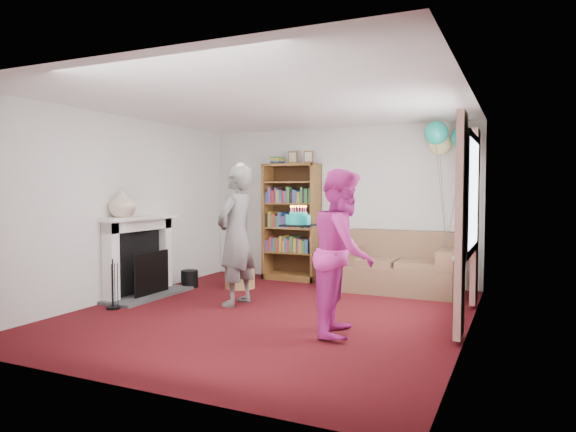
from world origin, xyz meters
The scene contains 16 objects.
ground centered at (0.00, 0.00, 0.00)m, with size 5.00×5.00×0.00m, color #35070D.
wall_back centered at (0.00, 2.51, 1.25)m, with size 4.50×0.02×2.50m, color silver.
wall_left centered at (-2.26, 0.00, 1.25)m, with size 0.02×5.00×2.50m, color silver.
wall_right centered at (2.26, 0.00, 1.25)m, with size 0.02×5.00×2.50m, color silver.
ceiling centered at (0.00, 0.00, 2.50)m, with size 4.50×5.00×0.01m, color white.
fireplace centered at (-2.09, 0.19, 0.51)m, with size 0.55×1.80×1.12m.
window_bay centered at (2.21, 0.60, 1.20)m, with size 0.14×2.02×2.20m.
wall_sconce centered at (-1.75, 2.36, 1.88)m, with size 0.16×0.23×0.16m.
bookcase centered at (-0.73, 2.30, 0.94)m, with size 0.91×0.42×2.13m.
sofa centered at (1.11, 2.07, 0.33)m, with size 1.65×0.87×0.87m.
wicker_basket centered at (-1.14, 1.27, 0.18)m, with size 0.45×0.45×0.40m.
person_striped centered at (-0.61, 0.27, 0.90)m, with size 0.66×0.43×1.80m, color black.
person_magenta centered at (1.07, -0.43, 0.85)m, with size 0.83×0.65×1.71m, color #C82890.
birthday_cake centered at (0.52, -0.32, 1.17)m, with size 0.33×0.33×0.22m.
balloons centered at (1.75, 2.09, 2.22)m, with size 0.66×0.71×1.79m.
mantel_vase centered at (-2.12, -0.15, 1.32)m, with size 0.37×0.37×0.38m, color beige.
Camera 1 is at (2.74, -5.45, 1.50)m, focal length 32.00 mm.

